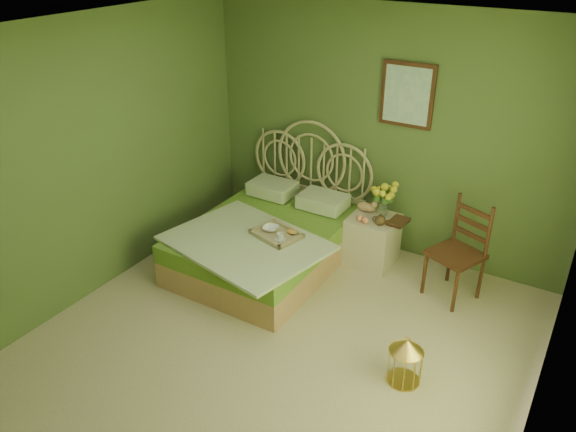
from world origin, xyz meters
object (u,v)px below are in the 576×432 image
Objects in this scene: nightstand at (374,232)px; chair at (459,244)px; bed at (269,238)px; birdcage at (405,361)px.

nightstand is 0.98× the size of chair.
nightstand is at bearing -164.19° from chair.
bed reaches higher than birdcage.
birdcage is (0.94, -1.53, -0.15)m from nightstand.
nightstand is 2.35× the size of birdcage.
bed is at bearing -143.05° from chair.
bed reaches higher than nightstand.
nightstand is at bearing 31.51° from bed.
bed is 2.16× the size of chair.
bed is 1.11m from nightstand.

